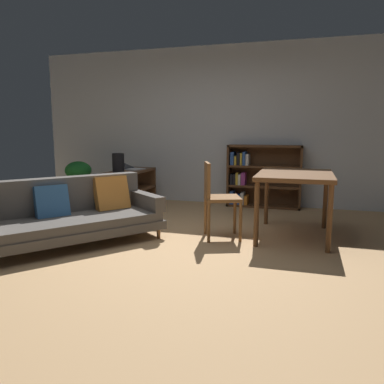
{
  "coord_description": "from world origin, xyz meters",
  "views": [
    {
      "loc": [
        1.46,
        -3.84,
        1.28
      ],
      "look_at": [
        0.17,
        0.4,
        0.55
      ],
      "focal_mm": 35.4,
      "sensor_mm": 36.0,
      "label": 1
    }
  ],
  "objects_px": {
    "fabric_couch": "(73,213)",
    "open_laptop": "(131,168)",
    "media_console": "(128,190)",
    "potted_floor_plant": "(79,176)",
    "dining_chair_near": "(217,195)",
    "bookshelf": "(259,177)",
    "dining_table": "(295,180)",
    "desk_speaker": "(118,163)"
  },
  "relations": [
    {
      "from": "fabric_couch",
      "to": "desk_speaker",
      "type": "relative_size",
      "value": 7.01
    },
    {
      "from": "fabric_couch",
      "to": "desk_speaker",
      "type": "height_order",
      "value": "desk_speaker"
    },
    {
      "from": "fabric_couch",
      "to": "bookshelf",
      "type": "bearing_deg",
      "value": 56.39
    },
    {
      "from": "dining_table",
      "to": "bookshelf",
      "type": "height_order",
      "value": "bookshelf"
    },
    {
      "from": "open_laptop",
      "to": "dining_table",
      "type": "height_order",
      "value": "dining_table"
    },
    {
      "from": "fabric_couch",
      "to": "bookshelf",
      "type": "relative_size",
      "value": 1.67
    },
    {
      "from": "dining_table",
      "to": "potted_floor_plant",
      "type": "bearing_deg",
      "value": 164.75
    },
    {
      "from": "media_console",
      "to": "dining_chair_near",
      "type": "height_order",
      "value": "dining_chair_near"
    },
    {
      "from": "dining_chair_near",
      "to": "fabric_couch",
      "type": "bearing_deg",
      "value": -158.18
    },
    {
      "from": "media_console",
      "to": "potted_floor_plant",
      "type": "bearing_deg",
      "value": 170.74
    },
    {
      "from": "potted_floor_plant",
      "to": "bookshelf",
      "type": "height_order",
      "value": "bookshelf"
    },
    {
      "from": "fabric_couch",
      "to": "open_laptop",
      "type": "height_order",
      "value": "fabric_couch"
    },
    {
      "from": "dining_table",
      "to": "dining_chair_near",
      "type": "height_order",
      "value": "dining_chair_near"
    },
    {
      "from": "open_laptop",
      "to": "dining_table",
      "type": "bearing_deg",
      "value": -21.21
    },
    {
      "from": "potted_floor_plant",
      "to": "dining_chair_near",
      "type": "height_order",
      "value": "dining_chair_near"
    },
    {
      "from": "media_console",
      "to": "potted_floor_plant",
      "type": "xyz_separation_m",
      "value": [
        -1.01,
        0.16,
        0.17
      ]
    },
    {
      "from": "desk_speaker",
      "to": "dining_table",
      "type": "distance_m",
      "value": 2.73
    },
    {
      "from": "media_console",
      "to": "open_laptop",
      "type": "height_order",
      "value": "open_laptop"
    },
    {
      "from": "open_laptop",
      "to": "dining_table",
      "type": "xyz_separation_m",
      "value": [
        2.66,
        -1.03,
        0.03
      ]
    },
    {
      "from": "media_console",
      "to": "desk_speaker",
      "type": "distance_m",
      "value": 0.51
    },
    {
      "from": "open_laptop",
      "to": "dining_chair_near",
      "type": "bearing_deg",
      "value": -37.44
    },
    {
      "from": "dining_table",
      "to": "bookshelf",
      "type": "relative_size",
      "value": 0.95
    },
    {
      "from": "potted_floor_plant",
      "to": "dining_chair_near",
      "type": "distance_m",
      "value": 3.05
    },
    {
      "from": "media_console",
      "to": "fabric_couch",
      "type": "bearing_deg",
      "value": -83.84
    },
    {
      "from": "potted_floor_plant",
      "to": "dining_chair_near",
      "type": "bearing_deg",
      "value": -25.67
    },
    {
      "from": "potted_floor_plant",
      "to": "dining_table",
      "type": "xyz_separation_m",
      "value": [
        3.63,
        -0.99,
        0.2
      ]
    },
    {
      "from": "dining_chair_near",
      "to": "bookshelf",
      "type": "bearing_deg",
      "value": 83.42
    },
    {
      "from": "media_console",
      "to": "desk_speaker",
      "type": "xyz_separation_m",
      "value": [
        -0.04,
        -0.21,
        0.46
      ]
    },
    {
      "from": "dining_table",
      "to": "dining_chair_near",
      "type": "bearing_deg",
      "value": -159.1
    },
    {
      "from": "desk_speaker",
      "to": "potted_floor_plant",
      "type": "relative_size",
      "value": 0.38
    },
    {
      "from": "potted_floor_plant",
      "to": "dining_table",
      "type": "bearing_deg",
      "value": -15.25
    },
    {
      "from": "media_console",
      "to": "dining_table",
      "type": "xyz_separation_m",
      "value": [
        2.62,
        -0.82,
        0.37
      ]
    },
    {
      "from": "media_console",
      "to": "bookshelf",
      "type": "distance_m",
      "value": 2.19
    },
    {
      "from": "media_console",
      "to": "dining_table",
      "type": "height_order",
      "value": "dining_table"
    },
    {
      "from": "bookshelf",
      "to": "potted_floor_plant",
      "type": "bearing_deg",
      "value": -165.88
    },
    {
      "from": "dining_chair_near",
      "to": "bookshelf",
      "type": "relative_size",
      "value": 0.75
    },
    {
      "from": "potted_floor_plant",
      "to": "dining_chair_near",
      "type": "relative_size",
      "value": 0.83
    },
    {
      "from": "dining_chair_near",
      "to": "dining_table",
      "type": "bearing_deg",
      "value": 20.9
    },
    {
      "from": "fabric_couch",
      "to": "potted_floor_plant",
      "type": "height_order",
      "value": "potted_floor_plant"
    },
    {
      "from": "fabric_couch",
      "to": "open_laptop",
      "type": "distance_m",
      "value": 2.03
    },
    {
      "from": "potted_floor_plant",
      "to": "open_laptop",
      "type": "bearing_deg",
      "value": 2.49
    },
    {
      "from": "media_console",
      "to": "potted_floor_plant",
      "type": "distance_m",
      "value": 1.03
    }
  ]
}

